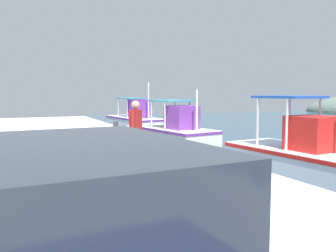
{
  "coord_description": "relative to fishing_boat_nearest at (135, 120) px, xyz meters",
  "views": [
    {
      "loc": [
        11.58,
        -5.75,
        2.73
      ],
      "look_at": [
        -4.96,
        1.59,
        1.05
      ],
      "focal_mm": 38.83,
      "sensor_mm": 36.0,
      "label": 1
    }
  ],
  "objects": [
    {
      "name": "mooring_bollard_nearest",
      "position": [
        5.9,
        -3.09,
        0.25
      ],
      "size": [
        0.26,
        0.26,
        0.37
      ],
      "primitive_type": "cylinder",
      "color": "#333338",
      "rests_on": "quay_pier"
    },
    {
      "name": "fishing_boat_nearest",
      "position": [
        0.0,
        0.0,
        0.0
      ],
      "size": [
        6.16,
        2.67,
        3.38
      ],
      "color": "white",
      "rests_on": "ground"
    },
    {
      "name": "fishing_boat_second",
      "position": [
        8.51,
        -0.73,
        -0.03
      ],
      "size": [
        5.01,
        2.91,
        2.87
      ],
      "color": "silver",
      "rests_on": "ground"
    },
    {
      "name": "quay_pier",
      "position": [
        13.23,
        -7.64,
        -0.33
      ],
      "size": [
        36.0,
        10.0,
        0.8
      ],
      "primitive_type": "cube",
      "color": "#BCB7AD",
      "rests_on": "ground"
    },
    {
      "name": "fisherman_standing",
      "position": [
        15.59,
        -5.26,
        1.02
      ],
      "size": [
        0.56,
        0.46,
        1.71
      ],
      "color": "#1E234C",
      "rests_on": "quay_pier"
    },
    {
      "name": "fishing_boat_third",
      "position": [
        16.1,
        0.02,
        -0.03
      ],
      "size": [
        4.81,
        2.62,
        2.87
      ],
      "color": "white",
      "rests_on": "ground"
    },
    {
      "name": "pelican",
      "position": [
        10.58,
        -3.95,
        0.47
      ],
      "size": [
        0.64,
        0.93,
        0.82
      ],
      "color": "tan",
      "rests_on": "quay_pier"
    }
  ]
}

